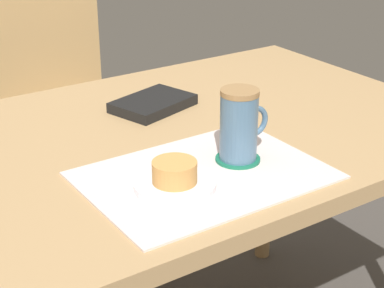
{
  "coord_description": "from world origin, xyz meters",
  "views": [
    {
      "loc": [
        -0.64,
        -1.07,
        1.26
      ],
      "look_at": [
        -0.03,
        -0.17,
        0.77
      ],
      "focal_mm": 60.0,
      "sensor_mm": 36.0,
      "label": 1
    }
  ],
  "objects_px": {
    "dining_table": "(162,166)",
    "pastry": "(175,172)",
    "pastry_plate": "(175,185)",
    "small_book": "(153,104)",
    "coffee_mug": "(240,124)",
    "wooden_chair": "(66,119)"
  },
  "relations": [
    {
      "from": "dining_table",
      "to": "small_book",
      "type": "relative_size",
      "value": 7.34
    },
    {
      "from": "dining_table",
      "to": "pastry",
      "type": "bearing_deg",
      "value": -115.84
    },
    {
      "from": "pastry_plate",
      "to": "coffee_mug",
      "type": "height_order",
      "value": "coffee_mug"
    },
    {
      "from": "wooden_chair",
      "to": "coffee_mug",
      "type": "height_order",
      "value": "wooden_chair"
    },
    {
      "from": "pastry",
      "to": "small_book",
      "type": "bearing_deg",
      "value": 64.71
    },
    {
      "from": "coffee_mug",
      "to": "dining_table",
      "type": "bearing_deg",
      "value": 105.67
    },
    {
      "from": "coffee_mug",
      "to": "small_book",
      "type": "distance_m",
      "value": 0.35
    },
    {
      "from": "pastry_plate",
      "to": "pastry",
      "type": "relative_size",
      "value": 1.83
    },
    {
      "from": "wooden_chair",
      "to": "small_book",
      "type": "distance_m",
      "value": 0.65
    },
    {
      "from": "wooden_chair",
      "to": "pastry_plate",
      "type": "distance_m",
      "value": 1.02
    },
    {
      "from": "dining_table",
      "to": "coffee_mug",
      "type": "bearing_deg",
      "value": -74.33
    },
    {
      "from": "coffee_mug",
      "to": "pastry",
      "type": "bearing_deg",
      "value": -170.56
    },
    {
      "from": "wooden_chair",
      "to": "coffee_mug",
      "type": "distance_m",
      "value": 0.99
    },
    {
      "from": "pastry_plate",
      "to": "pastry",
      "type": "distance_m",
      "value": 0.03
    },
    {
      "from": "dining_table",
      "to": "pastry",
      "type": "distance_m",
      "value": 0.27
    },
    {
      "from": "pastry",
      "to": "small_book",
      "type": "relative_size",
      "value": 0.44
    },
    {
      "from": "pastry",
      "to": "coffee_mug",
      "type": "height_order",
      "value": "coffee_mug"
    },
    {
      "from": "dining_table",
      "to": "coffee_mug",
      "type": "distance_m",
      "value": 0.25
    },
    {
      "from": "pastry",
      "to": "coffee_mug",
      "type": "xyz_separation_m",
      "value": [
        0.16,
        0.03,
        0.04
      ]
    },
    {
      "from": "pastry",
      "to": "pastry_plate",
      "type": "bearing_deg",
      "value": 0.0
    },
    {
      "from": "dining_table",
      "to": "small_book",
      "type": "xyz_separation_m",
      "value": [
        0.06,
        0.14,
        0.08
      ]
    },
    {
      "from": "small_book",
      "to": "coffee_mug",
      "type": "bearing_deg",
      "value": -108.25
    }
  ]
}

